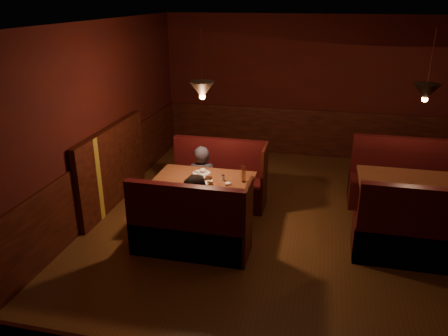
% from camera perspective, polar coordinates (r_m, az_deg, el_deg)
% --- Properties ---
extents(room, '(6.02, 7.02, 2.92)m').
position_cam_1_polar(room, '(6.07, 6.53, 0.49)').
color(room, brown).
rests_on(room, ground).
extents(main_table, '(1.42, 0.86, 1.00)m').
position_cam_1_polar(main_table, '(6.38, -2.50, -2.82)').
color(main_table, '#5B2D13').
rests_on(main_table, ground).
extents(main_bench_far, '(1.56, 0.56, 1.07)m').
position_cam_1_polar(main_bench_far, '(7.19, -0.64, -2.04)').
color(main_bench_far, black).
rests_on(main_bench_far, ground).
extents(main_bench_near, '(1.56, 0.56, 1.07)m').
position_cam_1_polar(main_bench_near, '(5.81, -4.43, -8.27)').
color(main_bench_near, black).
rests_on(main_bench_near, ground).
extents(second_table, '(1.42, 0.91, 0.80)m').
position_cam_1_polar(second_table, '(6.77, 22.95, -3.08)').
color(second_table, '#5B2D13').
rests_on(second_table, ground).
extents(second_bench_far, '(1.57, 0.59, 1.12)m').
position_cam_1_polar(second_bench_far, '(7.64, 22.00, -2.11)').
color(second_bench_far, black).
rests_on(second_bench_far, ground).
extents(second_bench_near, '(1.57, 0.59, 1.12)m').
position_cam_1_polar(second_bench_near, '(6.13, 24.11, -8.37)').
color(second_bench_near, black).
rests_on(second_bench_near, ground).
extents(diner_a, '(0.58, 0.45, 1.41)m').
position_cam_1_polar(diner_a, '(6.88, -2.99, 0.10)').
color(diner_a, '#312F3A').
rests_on(diner_a, ground).
extents(diner_b, '(0.71, 0.57, 1.43)m').
position_cam_1_polar(diner_b, '(5.71, -3.44, -4.52)').
color(diner_b, black).
rests_on(diner_b, ground).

